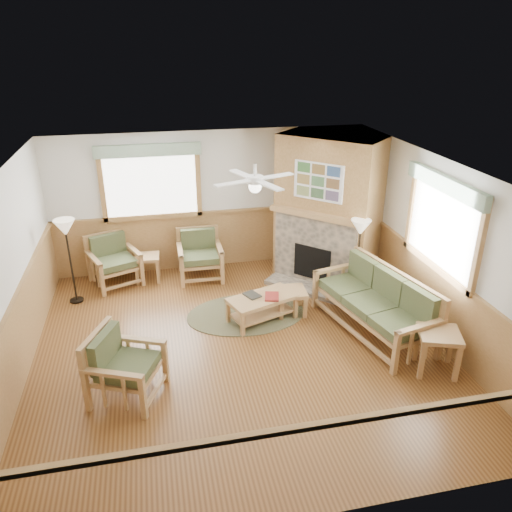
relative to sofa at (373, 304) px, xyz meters
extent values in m
cube|color=brown|center=(-2.10, 0.01, -0.49)|extent=(6.00, 6.00, 0.01)
cube|color=white|center=(-2.10, 0.01, 2.21)|extent=(6.00, 6.00, 0.01)
cube|color=silver|center=(-2.10, 3.01, 0.86)|extent=(6.00, 0.02, 2.70)
cube|color=silver|center=(-2.10, -2.99, 0.86)|extent=(6.00, 0.02, 2.70)
cube|color=silver|center=(-5.10, 0.01, 0.86)|extent=(0.02, 6.00, 2.70)
cube|color=silver|center=(0.90, 0.01, 0.86)|extent=(0.02, 6.00, 2.70)
cylinder|color=#4F4C31|center=(-1.82, 0.92, -0.48)|extent=(2.35, 2.35, 0.01)
cube|color=maroon|center=(-1.46, 0.63, -0.03)|extent=(0.29, 0.35, 0.03)
cube|color=#282721|center=(-1.76, 0.75, -0.03)|extent=(0.30, 0.33, 0.03)
camera|label=1|loc=(-3.20, -6.19, 3.81)|focal=35.00mm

